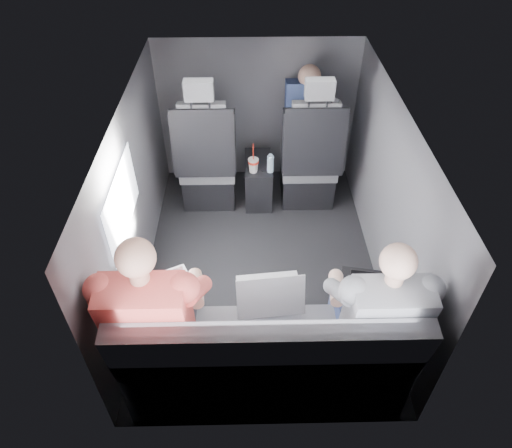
{
  "coord_description": "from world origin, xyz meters",
  "views": [
    {
      "loc": [
        -0.09,
        -2.54,
        2.69
      ],
      "look_at": [
        -0.04,
        -0.05,
        0.48
      ],
      "focal_mm": 32.0,
      "sensor_mm": 36.0,
      "label": 1
    }
  ],
  "objects_px": {
    "front_seat_right": "(309,164)",
    "rear_bench": "(266,360)",
    "laptop_white": "(161,290)",
    "front_seat_left": "(208,165)",
    "laptop_black": "(373,287)",
    "passenger_front_right": "(306,115)",
    "soda_cup": "(253,165)",
    "laptop_silver": "(270,293)",
    "center_console": "(258,180)",
    "passenger_rear_left": "(156,313)",
    "passenger_rear_right": "(375,311)",
    "water_bottle": "(270,164)"
  },
  "relations": [
    {
      "from": "rear_bench",
      "to": "soda_cup",
      "type": "distance_m",
      "value": 1.8
    },
    {
      "from": "passenger_rear_right",
      "to": "laptop_black",
      "type": "bearing_deg",
      "value": 80.8
    },
    {
      "from": "passenger_front_right",
      "to": "soda_cup",
      "type": "bearing_deg",
      "value": -142.64
    },
    {
      "from": "rear_bench",
      "to": "laptop_white",
      "type": "distance_m",
      "value": 0.74
    },
    {
      "from": "laptop_silver",
      "to": "passenger_rear_right",
      "type": "relative_size",
      "value": 0.33
    },
    {
      "from": "soda_cup",
      "to": "passenger_front_right",
      "type": "distance_m",
      "value": 0.66
    },
    {
      "from": "laptop_silver",
      "to": "rear_bench",
      "type": "bearing_deg",
      "value": -96.28
    },
    {
      "from": "center_console",
      "to": "laptop_white",
      "type": "bearing_deg",
      "value": -109.99
    },
    {
      "from": "passenger_rear_left",
      "to": "soda_cup",
      "type": "bearing_deg",
      "value": 71.66
    },
    {
      "from": "laptop_black",
      "to": "laptop_white",
      "type": "bearing_deg",
      "value": -179.73
    },
    {
      "from": "passenger_rear_left",
      "to": "rear_bench",
      "type": "bearing_deg",
      "value": -8.77
    },
    {
      "from": "passenger_rear_left",
      "to": "passenger_rear_right",
      "type": "bearing_deg",
      "value": 0.04
    },
    {
      "from": "front_seat_left",
      "to": "water_bottle",
      "type": "relative_size",
      "value": 7.35
    },
    {
      "from": "front_seat_right",
      "to": "water_bottle",
      "type": "distance_m",
      "value": 0.37
    },
    {
      "from": "rear_bench",
      "to": "soda_cup",
      "type": "relative_size",
      "value": 5.76
    },
    {
      "from": "front_seat_right",
      "to": "passenger_rear_right",
      "type": "relative_size",
      "value": 1.03
    },
    {
      "from": "laptop_black",
      "to": "laptop_silver",
      "type": "bearing_deg",
      "value": -176.6
    },
    {
      "from": "passenger_rear_right",
      "to": "passenger_front_right",
      "type": "relative_size",
      "value": 1.62
    },
    {
      "from": "front_seat_left",
      "to": "soda_cup",
      "type": "relative_size",
      "value": 4.56
    },
    {
      "from": "front_seat_right",
      "to": "soda_cup",
      "type": "bearing_deg",
      "value": -168.04
    },
    {
      "from": "passenger_rear_left",
      "to": "passenger_front_right",
      "type": "xyz_separation_m",
      "value": [
        1.04,
        2.07,
        0.09
      ]
    },
    {
      "from": "center_console",
      "to": "laptop_silver",
      "type": "bearing_deg",
      "value": -89.13
    },
    {
      "from": "front_seat_left",
      "to": "front_seat_right",
      "type": "xyz_separation_m",
      "value": [
        0.9,
        0.0,
        0.0
      ]
    },
    {
      "from": "center_console",
      "to": "passenger_rear_left",
      "type": "xyz_separation_m",
      "value": [
        -0.61,
        -1.85,
        0.45
      ]
    },
    {
      "from": "front_seat_left",
      "to": "passenger_rear_left",
      "type": "relative_size",
      "value": 0.98
    },
    {
      "from": "laptop_silver",
      "to": "front_seat_right",
      "type": "bearing_deg",
      "value": 75.72
    },
    {
      "from": "passenger_rear_left",
      "to": "passenger_rear_right",
      "type": "height_order",
      "value": "passenger_rear_left"
    },
    {
      "from": "front_seat_left",
      "to": "laptop_silver",
      "type": "xyz_separation_m",
      "value": [
        0.48,
        -1.67,
        0.24
      ]
    },
    {
      "from": "rear_bench",
      "to": "soda_cup",
      "type": "xyz_separation_m",
      "value": [
        -0.05,
        1.8,
        0.16
      ]
    },
    {
      "from": "laptop_white",
      "to": "passenger_rear_left",
      "type": "distance_m",
      "value": 0.17
    },
    {
      "from": "front_seat_right",
      "to": "rear_bench",
      "type": "relative_size",
      "value": 0.79
    },
    {
      "from": "soda_cup",
      "to": "passenger_rear_left",
      "type": "bearing_deg",
      "value": -108.34
    },
    {
      "from": "rear_bench",
      "to": "passenger_front_right",
      "type": "xyz_separation_m",
      "value": [
        0.43,
        2.16,
        0.44
      ]
    },
    {
      "from": "rear_bench",
      "to": "passenger_rear_left",
      "type": "relative_size",
      "value": 1.24
    },
    {
      "from": "center_console",
      "to": "passenger_rear_left",
      "type": "relative_size",
      "value": 0.37
    },
    {
      "from": "front_seat_left",
      "to": "rear_bench",
      "type": "distance_m",
      "value": 1.96
    },
    {
      "from": "water_bottle",
      "to": "passenger_rear_right",
      "type": "height_order",
      "value": "passenger_rear_right"
    },
    {
      "from": "front_seat_left",
      "to": "front_seat_right",
      "type": "bearing_deg",
      "value": 0.0
    },
    {
      "from": "laptop_black",
      "to": "passenger_rear_right",
      "type": "xyz_separation_m",
      "value": [
        -0.03,
        -0.18,
        -0.0
      ]
    },
    {
      "from": "laptop_white",
      "to": "front_seat_left",
      "type": "bearing_deg",
      "value": 84.44
    },
    {
      "from": "laptop_black",
      "to": "passenger_front_right",
      "type": "relative_size",
      "value": 0.5
    },
    {
      "from": "front_seat_left",
      "to": "passenger_front_right",
      "type": "bearing_deg",
      "value": 16.35
    },
    {
      "from": "front_seat_right",
      "to": "passenger_front_right",
      "type": "bearing_deg",
      "value": 94.64
    },
    {
      "from": "water_bottle",
      "to": "passenger_rear_right",
      "type": "relative_size",
      "value": 0.14
    },
    {
      "from": "rear_bench",
      "to": "passenger_front_right",
      "type": "relative_size",
      "value": 2.1
    },
    {
      "from": "center_console",
      "to": "soda_cup",
      "type": "bearing_deg",
      "value": -107.82
    },
    {
      "from": "soda_cup",
      "to": "passenger_front_right",
      "type": "height_order",
      "value": "passenger_front_right"
    },
    {
      "from": "soda_cup",
      "to": "passenger_front_right",
      "type": "bearing_deg",
      "value": 37.36
    },
    {
      "from": "laptop_white",
      "to": "passenger_rear_right",
      "type": "xyz_separation_m",
      "value": [
        1.22,
        -0.17,
        -0.0
      ]
    },
    {
      "from": "passenger_rear_left",
      "to": "center_console",
      "type": "bearing_deg",
      "value": 71.7
    }
  ]
}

